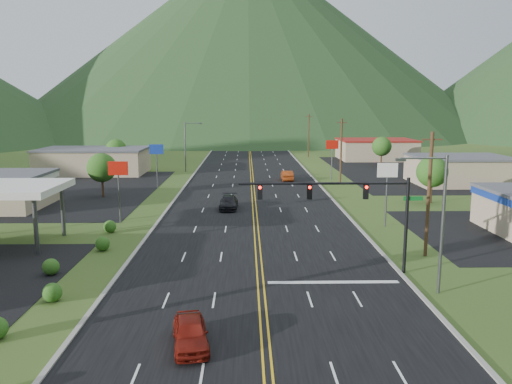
{
  "coord_description": "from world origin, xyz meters",
  "views": [
    {
      "loc": [
        -0.96,
        -20.54,
        12.06
      ],
      "look_at": [
        -0.11,
        22.58,
        4.5
      ],
      "focal_mm": 35.0,
      "sensor_mm": 36.0,
      "label": 1
    }
  ],
  "objects_px": {
    "traffic_signal": "(351,201)",
    "car_red_far": "(287,176)",
    "streetlight_west": "(187,143)",
    "car_red_near": "(190,333)",
    "streetlight_east": "(438,215)",
    "car_dark_mid": "(229,203)",
    "gas_canopy": "(1,190)"
  },
  "relations": [
    {
      "from": "streetlight_west",
      "to": "car_red_far",
      "type": "height_order",
      "value": "streetlight_west"
    },
    {
      "from": "car_red_far",
      "to": "streetlight_east",
      "type": "bearing_deg",
      "value": 95.84
    },
    {
      "from": "gas_canopy",
      "to": "car_red_far",
      "type": "xyz_separation_m",
      "value": [
        27.61,
        36.72,
        -4.07
      ]
    },
    {
      "from": "traffic_signal",
      "to": "gas_canopy",
      "type": "bearing_deg",
      "value": 164.3
    },
    {
      "from": "car_red_near",
      "to": "car_dark_mid",
      "type": "height_order",
      "value": "car_dark_mid"
    },
    {
      "from": "car_dark_mid",
      "to": "streetlight_west",
      "type": "bearing_deg",
      "value": 105.73
    },
    {
      "from": "gas_canopy",
      "to": "car_red_near",
      "type": "distance_m",
      "value": 26.66
    },
    {
      "from": "traffic_signal",
      "to": "car_dark_mid",
      "type": "height_order",
      "value": "traffic_signal"
    },
    {
      "from": "streetlight_east",
      "to": "streetlight_west",
      "type": "relative_size",
      "value": 1.0
    },
    {
      "from": "streetlight_east",
      "to": "car_red_far",
      "type": "xyz_separation_m",
      "value": [
        -5.57,
        48.72,
        -4.38
      ]
    },
    {
      "from": "car_red_near",
      "to": "car_red_far",
      "type": "xyz_separation_m",
      "value": [
        9.41,
        55.76,
        0.07
      ]
    },
    {
      "from": "car_dark_mid",
      "to": "streetlight_east",
      "type": "bearing_deg",
      "value": -60.93
    },
    {
      "from": "traffic_signal",
      "to": "streetlight_east",
      "type": "xyz_separation_m",
      "value": [
        4.7,
        -4.0,
        -0.15
      ]
    },
    {
      "from": "streetlight_west",
      "to": "car_red_near",
      "type": "bearing_deg",
      "value": -83.29
    },
    {
      "from": "traffic_signal",
      "to": "car_red_near",
      "type": "xyz_separation_m",
      "value": [
        -10.28,
        -11.03,
        -4.6
      ]
    },
    {
      "from": "traffic_signal",
      "to": "streetlight_west",
      "type": "relative_size",
      "value": 1.46
    },
    {
      "from": "streetlight_east",
      "to": "car_dark_mid",
      "type": "xyz_separation_m",
      "value": [
        -14.21,
        26.8,
        -4.44
      ]
    },
    {
      "from": "traffic_signal",
      "to": "streetlight_east",
      "type": "height_order",
      "value": "streetlight_east"
    },
    {
      "from": "traffic_signal",
      "to": "car_dark_mid",
      "type": "bearing_deg",
      "value": 112.65
    },
    {
      "from": "streetlight_east",
      "to": "car_red_near",
      "type": "xyz_separation_m",
      "value": [
        -14.98,
        -7.04,
        -4.45
      ]
    },
    {
      "from": "traffic_signal",
      "to": "streetlight_east",
      "type": "distance_m",
      "value": 6.17
    },
    {
      "from": "streetlight_east",
      "to": "car_red_near",
      "type": "bearing_deg",
      "value": -154.84
    },
    {
      "from": "car_red_near",
      "to": "car_red_far",
      "type": "distance_m",
      "value": 56.55
    },
    {
      "from": "streetlight_east",
      "to": "streetlight_west",
      "type": "xyz_separation_m",
      "value": [
        -22.86,
        60.0,
        0.0
      ]
    },
    {
      "from": "traffic_signal",
      "to": "car_red_far",
      "type": "distance_m",
      "value": 44.97
    },
    {
      "from": "streetlight_east",
      "to": "streetlight_west",
      "type": "bearing_deg",
      "value": 110.86
    },
    {
      "from": "streetlight_east",
      "to": "streetlight_west",
      "type": "distance_m",
      "value": 64.21
    },
    {
      "from": "car_dark_mid",
      "to": "traffic_signal",
      "type": "bearing_deg",
      "value": -66.22
    },
    {
      "from": "gas_canopy",
      "to": "car_red_far",
      "type": "distance_m",
      "value": 46.13
    },
    {
      "from": "car_dark_mid",
      "to": "car_red_far",
      "type": "bearing_deg",
      "value": 69.62
    },
    {
      "from": "car_red_far",
      "to": "gas_canopy",
      "type": "bearing_deg",
      "value": 52.38
    },
    {
      "from": "gas_canopy",
      "to": "car_red_far",
      "type": "relative_size",
      "value": 2.06
    }
  ]
}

